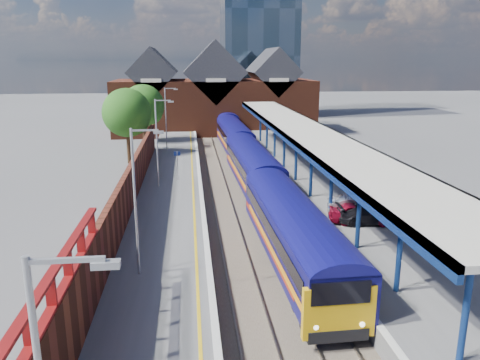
{
  "coord_description": "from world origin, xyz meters",
  "views": [
    {
      "loc": [
        -3.94,
        -14.99,
        10.92
      ],
      "look_at": [
        -0.41,
        17.23,
        2.6
      ],
      "focal_mm": 35.0,
      "sensor_mm": 36.0,
      "label": 1
    }
  ],
  "objects_px": {
    "lamp_post_b": "(138,193)",
    "parked_car_silver": "(361,206)",
    "parked_car_blue": "(365,199)",
    "platform_sign": "(177,161)",
    "train": "(242,147)",
    "lamp_post_d": "(167,115)",
    "parked_car_dark": "(371,214)",
    "parked_car_red": "(360,213)",
    "lamp_post_c": "(158,138)"
  },
  "relations": [
    {
      "from": "train",
      "to": "lamp_post_c",
      "type": "xyz_separation_m",
      "value": [
        -7.86,
        -11.06,
        2.87
      ]
    },
    {
      "from": "lamp_post_d",
      "to": "train",
      "type": "bearing_deg",
      "value": -32.16
    },
    {
      "from": "lamp_post_b",
      "to": "parked_car_red",
      "type": "relative_size",
      "value": 1.81
    },
    {
      "from": "lamp_post_d",
      "to": "parked_car_silver",
      "type": "xyz_separation_m",
      "value": [
        13.39,
        -25.0,
        -3.29
      ]
    },
    {
      "from": "platform_sign",
      "to": "parked_car_dark",
      "type": "height_order",
      "value": "platform_sign"
    },
    {
      "from": "parked_car_silver",
      "to": "parked_car_blue",
      "type": "height_order",
      "value": "parked_car_silver"
    },
    {
      "from": "lamp_post_d",
      "to": "parked_car_red",
      "type": "distance_m",
      "value": 29.4
    },
    {
      "from": "train",
      "to": "parked_car_dark",
      "type": "xyz_separation_m",
      "value": [
        5.72,
        -21.36,
        -0.49
      ]
    },
    {
      "from": "train",
      "to": "lamp_post_b",
      "type": "bearing_deg",
      "value": -106.19
    },
    {
      "from": "lamp_post_d",
      "to": "parked_car_blue",
      "type": "bearing_deg",
      "value": -57.91
    },
    {
      "from": "parked_car_silver",
      "to": "lamp_post_c",
      "type": "bearing_deg",
      "value": 69.08
    },
    {
      "from": "parked_car_red",
      "to": "parked_car_blue",
      "type": "height_order",
      "value": "parked_car_red"
    },
    {
      "from": "parked_car_silver",
      "to": "parked_car_dark",
      "type": "relative_size",
      "value": 0.98
    },
    {
      "from": "parked_car_dark",
      "to": "parked_car_red",
      "type": "bearing_deg",
      "value": 84.51
    },
    {
      "from": "platform_sign",
      "to": "parked_car_silver",
      "type": "height_order",
      "value": "platform_sign"
    },
    {
      "from": "platform_sign",
      "to": "parked_car_silver",
      "type": "bearing_deg",
      "value": -42.46
    },
    {
      "from": "train",
      "to": "parked_car_blue",
      "type": "relative_size",
      "value": 15.46
    },
    {
      "from": "lamp_post_b",
      "to": "parked_car_silver",
      "type": "bearing_deg",
      "value": 27.59
    },
    {
      "from": "parked_car_red",
      "to": "parked_car_dark",
      "type": "height_order",
      "value": "parked_car_red"
    },
    {
      "from": "lamp_post_b",
      "to": "parked_car_silver",
      "type": "distance_m",
      "value": 15.46
    },
    {
      "from": "parked_car_blue",
      "to": "platform_sign",
      "type": "bearing_deg",
      "value": 33.55
    },
    {
      "from": "lamp_post_b",
      "to": "lamp_post_c",
      "type": "relative_size",
      "value": 1.0
    },
    {
      "from": "lamp_post_d",
      "to": "parked_car_silver",
      "type": "height_order",
      "value": "lamp_post_d"
    },
    {
      "from": "parked_car_silver",
      "to": "parked_car_dark",
      "type": "xyz_separation_m",
      "value": [
        0.19,
        -1.29,
        -0.07
      ]
    },
    {
      "from": "parked_car_silver",
      "to": "lamp_post_d",
      "type": "bearing_deg",
      "value": 41.17
    },
    {
      "from": "platform_sign",
      "to": "parked_car_red",
      "type": "distance_m",
      "value": 16.85
    },
    {
      "from": "train",
      "to": "parked_car_red",
      "type": "relative_size",
      "value": 17.03
    },
    {
      "from": "lamp_post_c",
      "to": "parked_car_silver",
      "type": "distance_m",
      "value": 16.47
    },
    {
      "from": "parked_car_dark",
      "to": "parked_car_blue",
      "type": "relative_size",
      "value": 1.01
    },
    {
      "from": "lamp_post_d",
      "to": "platform_sign",
      "type": "relative_size",
      "value": 2.8
    },
    {
      "from": "lamp_post_d",
      "to": "parked_car_dark",
      "type": "height_order",
      "value": "lamp_post_d"
    },
    {
      "from": "platform_sign",
      "to": "parked_car_dark",
      "type": "distance_m",
      "value": 17.36
    },
    {
      "from": "lamp_post_d",
      "to": "parked_car_dark",
      "type": "xyz_separation_m",
      "value": [
        13.58,
        -26.3,
        -3.36
      ]
    },
    {
      "from": "lamp_post_b",
      "to": "lamp_post_d",
      "type": "xyz_separation_m",
      "value": [
        0.0,
        32.0,
        0.0
      ]
    },
    {
      "from": "lamp_post_c",
      "to": "parked_car_blue",
      "type": "relative_size",
      "value": 1.64
    },
    {
      "from": "platform_sign",
      "to": "lamp_post_c",
      "type": "bearing_deg",
      "value": -124.26
    },
    {
      "from": "lamp_post_b",
      "to": "lamp_post_c",
      "type": "distance_m",
      "value": 16.0
    },
    {
      "from": "lamp_post_c",
      "to": "lamp_post_d",
      "type": "bearing_deg",
      "value": 90.0
    },
    {
      "from": "train",
      "to": "lamp_post_c",
      "type": "distance_m",
      "value": 13.87
    },
    {
      "from": "lamp_post_d",
      "to": "platform_sign",
      "type": "bearing_deg",
      "value": -84.44
    },
    {
      "from": "platform_sign",
      "to": "parked_car_red",
      "type": "xyz_separation_m",
      "value": [
        11.58,
        -12.19,
        -1.03
      ]
    },
    {
      "from": "train",
      "to": "lamp_post_d",
      "type": "bearing_deg",
      "value": 147.84
    },
    {
      "from": "lamp_post_d",
      "to": "parked_car_blue",
      "type": "relative_size",
      "value": 1.64
    },
    {
      "from": "platform_sign",
      "to": "parked_car_silver",
      "type": "xyz_separation_m",
      "value": [
        12.02,
        -11.0,
        -0.99
      ]
    },
    {
      "from": "train",
      "to": "lamp_post_c",
      "type": "height_order",
      "value": "lamp_post_c"
    },
    {
      "from": "lamp_post_d",
      "to": "parked_car_red",
      "type": "xyz_separation_m",
      "value": [
        12.94,
        -26.19,
        -3.33
      ]
    },
    {
      "from": "parked_car_dark",
      "to": "parked_car_blue",
      "type": "height_order",
      "value": "parked_car_dark"
    },
    {
      "from": "parked_car_red",
      "to": "parked_car_silver",
      "type": "height_order",
      "value": "parked_car_silver"
    },
    {
      "from": "lamp_post_b",
      "to": "parked_car_red",
      "type": "distance_m",
      "value": 14.57
    },
    {
      "from": "train",
      "to": "lamp_post_b",
      "type": "relative_size",
      "value": 9.42
    }
  ]
}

